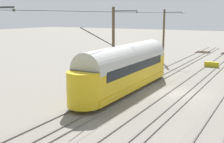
% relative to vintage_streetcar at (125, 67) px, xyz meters
% --- Properties ---
extents(ground_plane, '(220.00, 220.00, 0.00)m').
position_rel_vintage_streetcar_xyz_m(ground_plane, '(-4.50, -1.35, -2.25)').
color(ground_plane, gray).
extents(track_adjacent_siding, '(2.80, 80.00, 0.18)m').
position_rel_vintage_streetcar_xyz_m(track_adjacent_siding, '(-4.50, -1.66, -2.20)').
color(track_adjacent_siding, slate).
rests_on(track_adjacent_siding, ground).
extents(track_third_siding, '(2.80, 80.00, 0.18)m').
position_rel_vintage_streetcar_xyz_m(track_third_siding, '(0.00, -1.66, -2.20)').
color(track_third_siding, slate).
rests_on(track_third_siding, ground).
extents(vintage_streetcar, '(2.65, 15.68, 5.93)m').
position_rel_vintage_streetcar_xyz_m(vintage_streetcar, '(0.00, 0.00, 0.00)').
color(vintage_streetcar, gold).
rests_on(vintage_streetcar, ground).
extents(catenary_pole_foreground, '(2.77, 0.28, 7.72)m').
position_rel_vintage_streetcar_xyz_m(catenary_pole_foreground, '(2.49, -17.26, 1.77)').
color(catenary_pole_foreground, '#4C3D28').
rests_on(catenary_pole_foreground, ground).
extents(catenary_pole_mid_near, '(2.77, 0.28, 7.72)m').
position_rel_vintage_streetcar_xyz_m(catenary_pole_mid_near, '(2.49, -2.33, 1.77)').
color(catenary_pole_mid_near, '#4C3D28').
rests_on(catenary_pole_mid_near, ground).
extents(overhead_wire_run, '(2.57, 48.81, 0.18)m').
position_rel_vintage_streetcar_xyz_m(overhead_wire_run, '(0.04, 4.41, 4.92)').
color(overhead_wire_run, black).
rests_on(overhead_wire_run, ground).
extents(spare_tie_stack, '(2.40, 2.40, 0.54)m').
position_rel_vintage_streetcar_xyz_m(spare_tie_stack, '(3.29, -8.62, -1.98)').
color(spare_tie_stack, '#382819').
rests_on(spare_tie_stack, ground).
extents(track_end_bumper, '(1.80, 0.60, 0.80)m').
position_rel_vintage_streetcar_xyz_m(track_end_bumper, '(-4.50, -16.54, -1.85)').
color(track_end_bumper, '#B2A519').
rests_on(track_end_bumper, ground).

